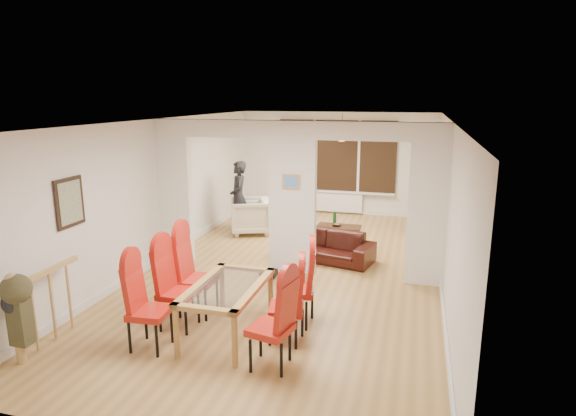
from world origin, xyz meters
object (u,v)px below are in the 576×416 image
at_px(armchair, 250,216).
at_px(coffee_table, 339,231).
at_px(sofa, 323,245).
at_px(person, 239,197).
at_px(dining_chair_lb, 178,287).
at_px(bottle, 335,218).
at_px(dining_table, 228,310).
at_px(dining_chair_ra, 270,322).
at_px(dining_chair_rb, 286,302).
at_px(bowl, 336,225).
at_px(dining_chair_rc, 296,285).
at_px(television, 414,220).
at_px(dining_chair_la, 149,306).
at_px(dining_chair_lc, 198,274).

distance_m(armchair, coffee_table, 1.99).
bearing_deg(sofa, person, 162.04).
relative_size(dining_chair_lb, bottle, 3.70).
relative_size(dining_table, bottle, 4.82).
bearing_deg(armchair, dining_chair_ra, 0.19).
distance_m(dining_chair_ra, dining_chair_rb, 0.61).
xyz_separation_m(armchair, bowl, (1.90, 0.28, -0.15)).
height_order(dining_chair_rb, dining_chair_rc, dining_chair_rc).
bearing_deg(dining_chair_ra, bowl, 104.53).
xyz_separation_m(dining_chair_rc, coffee_table, (-0.12, 4.27, -0.44)).
height_order(dining_chair_rb, bowl, dining_chair_rb).
xyz_separation_m(sofa, bowl, (-0.02, 1.60, -0.03)).
height_order(dining_chair_rb, television, dining_chair_rb).
xyz_separation_m(dining_chair_la, dining_chair_rc, (1.54, 1.10, -0.00)).
bearing_deg(bottle, person, -168.55).
xyz_separation_m(television, bottle, (-1.69, -0.65, 0.10)).
bearing_deg(coffee_table, dining_chair_la, -104.70).
xyz_separation_m(sofa, person, (-2.17, 1.30, 0.53)).
bearing_deg(dining_chair_rb, television, 64.41).
distance_m(dining_chair_lb, television, 6.28).
bearing_deg(television, dining_chair_ra, 150.94).
height_order(dining_chair_ra, dining_chair_rb, dining_chair_ra).
relative_size(dining_table, dining_chair_lc, 1.24).
height_order(dining_chair_lc, dining_chair_rb, dining_chair_lc).
xyz_separation_m(dining_chair_lb, dining_chair_lc, (0.06, 0.44, 0.03)).
height_order(armchair, bottle, armchair).
xyz_separation_m(dining_chair_rc, bottle, (-0.24, 4.38, -0.18)).
xyz_separation_m(dining_table, dining_chair_la, (-0.78, -0.54, 0.21)).
relative_size(dining_chair_rc, bowl, 5.54).
bearing_deg(dining_chair_rc, sofa, 80.27).
relative_size(dining_chair_lc, dining_chair_rb, 1.14).
distance_m(dining_chair_ra, armchair, 5.50).
xyz_separation_m(dining_chair_ra, armchair, (-2.05, 5.10, -0.15)).
relative_size(dining_chair_ra, coffee_table, 1.15).
bearing_deg(dining_chair_lb, television, 66.03).
bearing_deg(dining_table, armchair, 106.13).
bearing_deg(dining_chair_rc, dining_table, -156.58).
bearing_deg(dining_chair_ra, dining_chair_rb, 101.16).
height_order(dining_chair_rb, sofa, dining_chair_rb).
height_order(dining_chair_lb, television, dining_chair_lb).
bearing_deg(dining_chair_la, dining_chair_ra, -5.74).
height_order(dining_chair_ra, armchair, dining_chair_ra).
relative_size(dining_table, dining_chair_lb, 1.30).
xyz_separation_m(dining_chair_lc, dining_chair_rc, (1.39, 0.08, -0.04)).
xyz_separation_m(dining_chair_la, television, (2.98, 6.14, -0.28)).
relative_size(dining_chair_rc, coffee_table, 1.16).
distance_m(sofa, television, 2.86).
distance_m(dining_chair_rb, person, 5.05).
xyz_separation_m(dining_chair_la, dining_chair_lc, (0.14, 1.02, 0.04)).
relative_size(dining_chair_ra, dining_chair_rc, 0.99).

